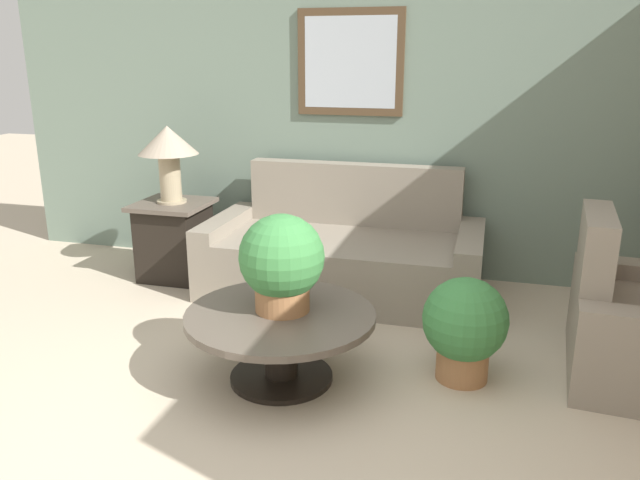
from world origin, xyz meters
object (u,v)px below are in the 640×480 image
side_table (175,239)px  couch_main (343,255)px  potted_plant_floor (465,325)px  table_lamp (168,148)px  coffee_table (281,331)px  potted_plant_on_table (282,261)px

side_table → couch_main: bearing=2.7°
potted_plant_floor → couch_main: bearing=129.8°
table_lamp → coffee_table: bearing=-44.9°
couch_main → coffee_table: size_ratio=1.96×
table_lamp → potted_plant_on_table: 1.97m
side_table → potted_plant_floor: size_ratio=1.06×
couch_main → potted_plant_floor: 1.52m
couch_main → potted_plant_on_table: size_ratio=3.81×
couch_main → table_lamp: 1.60m
potted_plant_floor → potted_plant_on_table: bearing=-166.0°
couch_main → potted_plant_floor: couch_main is taller
potted_plant_on_table → coffee_table: bearing=-92.8°
potted_plant_on_table → potted_plant_floor: 1.08m
table_lamp → potted_plant_on_table: bearing=-44.1°
coffee_table → table_lamp: (-1.39, 1.38, 0.77)m
couch_main → table_lamp: size_ratio=3.41×
couch_main → potted_plant_floor: bearing=-50.2°
side_table → table_lamp: table_lamp is taller
coffee_table → side_table: size_ratio=1.67×
side_table → potted_plant_on_table: (1.39, -1.34, 0.37)m
couch_main → side_table: couch_main is taller
coffee_table → potted_plant_floor: bearing=15.9°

